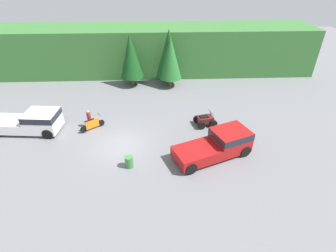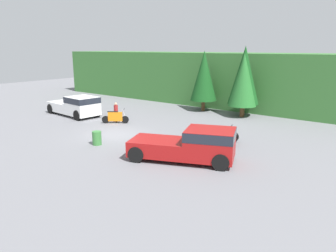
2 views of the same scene
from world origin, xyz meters
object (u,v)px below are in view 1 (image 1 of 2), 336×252
object	(u,v)px
pickup_truck_red	(219,144)
steel_barrel	(129,162)
dirt_bike	(92,124)
rider_person	(89,118)
pickup_truck_second	(32,121)
quad_atv	(205,120)

from	to	relation	value
pickup_truck_red	steel_barrel	distance (m)	6.65
dirt_bike	steel_barrel	bearing A→B (deg)	-91.68
pickup_truck_red	steel_barrel	world-z (taller)	pickup_truck_red
pickup_truck_red	dirt_bike	distance (m)	10.77
pickup_truck_red	rider_person	bearing A→B (deg)	136.06
pickup_truck_second	steel_barrel	world-z (taller)	pickup_truck_second
dirt_bike	rider_person	xyz separation A→B (m)	(-0.27, 0.36, 0.40)
pickup_truck_second	steel_barrel	size ratio (longest dim) A/B	6.65
rider_person	steel_barrel	world-z (taller)	rider_person
pickup_truck_second	quad_atv	xyz separation A→B (m)	(14.63, 0.38, -0.51)
pickup_truck_second	rider_person	world-z (taller)	pickup_truck_second
pickup_truck_red	dirt_bike	size ratio (longest dim) A/B	3.35
quad_atv	rider_person	xyz separation A→B (m)	(-10.00, 0.07, 0.42)
pickup_truck_second	dirt_bike	bearing A→B (deg)	6.05
pickup_truck_red	quad_atv	distance (m)	4.15
quad_atv	steel_barrel	bearing A→B (deg)	-153.01
dirt_bike	quad_atv	distance (m)	9.73
pickup_truck_red	pickup_truck_second	bearing A→B (deg)	144.09
pickup_truck_red	quad_atv	size ratio (longest dim) A/B	3.01
pickup_truck_red	rider_person	distance (m)	11.14
dirt_bike	steel_barrel	size ratio (longest dim) A/B	2.07
dirt_bike	rider_person	size ratio (longest dim) A/B	1.11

